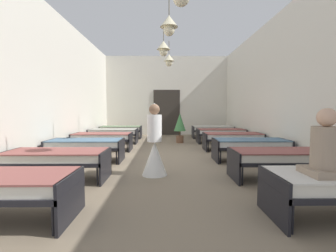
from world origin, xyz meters
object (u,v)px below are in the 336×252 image
(bed_left_row_1, at_px, (57,158))
(nurse_near_aisle, at_px, (155,150))
(bed_left_row_3, at_px, (103,137))
(bed_left_row_5, at_px, (121,129))
(bed_right_row_3, at_px, (232,137))
(potted_plant, at_px, (180,125))
(bed_right_row_5, at_px, (212,129))
(bed_left_row_2, at_px, (86,145))
(patient_seated_primary, at_px, (325,151))
(bed_right_row_2, at_px, (250,144))
(bed_left_row_4, at_px, (114,132))
(bed_right_row_4, at_px, (221,132))
(bed_right_row_1, at_px, (281,157))

(bed_left_row_1, height_order, nurse_near_aisle, nurse_near_aisle)
(bed_left_row_3, relative_size, bed_left_row_5, 1.00)
(bed_right_row_3, bearing_deg, bed_left_row_1, -142.42)
(potted_plant, bearing_deg, bed_right_row_5, 43.41)
(bed_right_row_5, bearing_deg, bed_left_row_2, -130.90)
(bed_left_row_1, bearing_deg, nurse_near_aisle, 10.36)
(patient_seated_primary, bearing_deg, nurse_near_aisle, 135.53)
(bed_right_row_3, distance_m, patient_seated_primary, 5.10)
(bed_left_row_1, height_order, bed_right_row_2, same)
(bed_right_row_2, distance_m, bed_left_row_5, 6.60)
(bed_left_row_5, bearing_deg, bed_right_row_3, -37.58)
(bed_left_row_3, height_order, bed_left_row_5, same)
(bed_right_row_2, height_order, patient_seated_primary, patient_seated_primary)
(bed_right_row_2, relative_size, patient_seated_primary, 2.38)
(bed_right_row_3, bearing_deg, bed_right_row_5, 90.00)
(bed_right_row_5, bearing_deg, nurse_near_aisle, -111.35)
(bed_right_row_2, xyz_separation_m, nurse_near_aisle, (-2.47, -1.32, 0.09))
(bed_right_row_2, xyz_separation_m, bed_left_row_5, (-4.32, 4.99, 0.00))
(bed_left_row_4, distance_m, potted_plant, 2.70)
(bed_left_row_2, bearing_deg, bed_right_row_4, 37.58)
(bed_right_row_2, xyz_separation_m, bed_left_row_3, (-4.32, 1.66, 0.00))
(bed_right_row_5, bearing_deg, bed_right_row_2, -90.00)
(bed_right_row_1, bearing_deg, bed_left_row_1, 180.00)
(bed_left_row_4, xyz_separation_m, bed_right_row_5, (4.32, 1.66, 0.00))
(potted_plant, bearing_deg, bed_left_row_5, 149.78)
(bed_left_row_5, bearing_deg, bed_left_row_3, -90.00)
(bed_left_row_5, bearing_deg, bed_right_row_4, -21.05)
(bed_right_row_4, height_order, potted_plant, potted_plant)
(bed_left_row_1, bearing_deg, bed_left_row_2, 90.00)
(bed_right_row_1, distance_m, bed_right_row_3, 3.33)
(bed_right_row_4, relative_size, patient_seated_primary, 2.38)
(bed_left_row_5, xyz_separation_m, patient_seated_primary, (3.97, -8.40, 0.43))
(bed_left_row_3, xyz_separation_m, nurse_near_aisle, (1.86, -2.99, 0.09))
(bed_right_row_5, xyz_separation_m, patient_seated_primary, (-0.35, -8.40, 0.43))
(bed_left_row_3, relative_size, bed_left_row_4, 1.00)
(bed_left_row_3, bearing_deg, bed_left_row_2, -90.00)
(bed_left_row_3, relative_size, bed_right_row_4, 1.00)
(bed_left_row_1, xyz_separation_m, bed_right_row_5, (4.32, 6.66, 0.00))
(nurse_near_aisle, distance_m, potted_plant, 4.83)
(bed_left_row_4, distance_m, bed_right_row_5, 4.63)
(bed_left_row_2, bearing_deg, bed_left_row_1, -90.00)
(nurse_near_aisle, height_order, potted_plant, nurse_near_aisle)
(bed_left_row_4, relative_size, potted_plant, 1.58)
(bed_right_row_4, bearing_deg, bed_left_row_1, -130.90)
(bed_right_row_4, bearing_deg, bed_left_row_5, 158.95)
(bed_left_row_2, xyz_separation_m, bed_left_row_5, (0.00, 4.99, 0.00))
(bed_right_row_1, height_order, bed_left_row_4, same)
(bed_right_row_4, relative_size, nurse_near_aisle, 1.28)
(bed_right_row_4, xyz_separation_m, potted_plant, (-1.65, 0.11, 0.31))
(bed_right_row_1, distance_m, potted_plant, 5.37)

